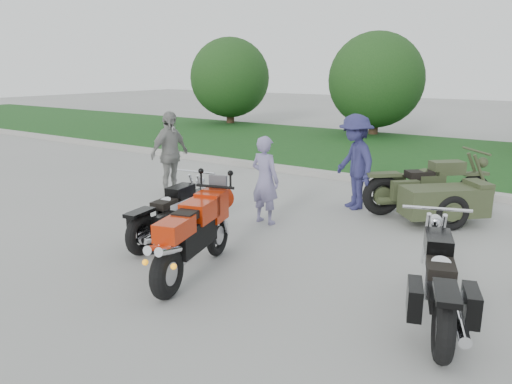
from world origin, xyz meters
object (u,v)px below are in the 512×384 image
Objects in this scene: cruiser_sidecar at (435,195)px; person_denim at (355,162)px; person_stripe at (265,180)px; person_back at (170,154)px; cruiser_left at (168,216)px; cruiser_right at (439,285)px; sportbike_red at (193,233)px.

person_denim reaches higher than cruiser_sidecar.
person_back is at bearing -4.01° from person_stripe.
person_denim reaches higher than cruiser_left.
cruiser_left is 4.24m from cruiser_right.
cruiser_sidecar reaches higher than cruiser_left.
cruiser_left is 1.18× the size of person_back.
cruiser_sidecar is at bearing -76.11° from person_back.
cruiser_right is 4.03m from person_stripe.
cruiser_right is at bearing -112.19° from person_back.
person_stripe is 2.77m from person_back.
person_stripe is at bearing 57.97° from cruiser_left.
person_denim is at bearing -71.30° from person_back.
cruiser_sidecar is at bearing 41.19° from person_denim.
person_denim reaches higher than cruiser_right.
sportbike_red is at bearing -56.71° from person_denim.
sportbike_red is at bearing -133.20° from person_back.
sportbike_red is 0.94× the size of cruiser_right.
cruiser_right is 1.43× the size of person_stripe.
cruiser_left is 2.97m from person_back.
person_back reaches higher than sportbike_red.
person_stripe reaches higher than sportbike_red.
sportbike_red is 3.05m from cruiser_right.
person_back is (-2.73, 0.47, 0.12)m from person_stripe.
person_back is (-3.24, 2.94, 0.31)m from sportbike_red.
person_stripe is (0.72, 1.66, 0.36)m from cruiser_left.
cruiser_left is 4.71m from cruiser_sidecar.
person_denim reaches higher than person_back.
sportbike_red is 0.92× the size of cruiser_sidecar.
person_denim is (-1.53, -0.07, 0.45)m from cruiser_sidecar.
cruiser_left is 0.93× the size of cruiser_sidecar.
person_back reaches higher than person_stripe.
person_denim is (-2.62, 3.71, 0.46)m from cruiser_right.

